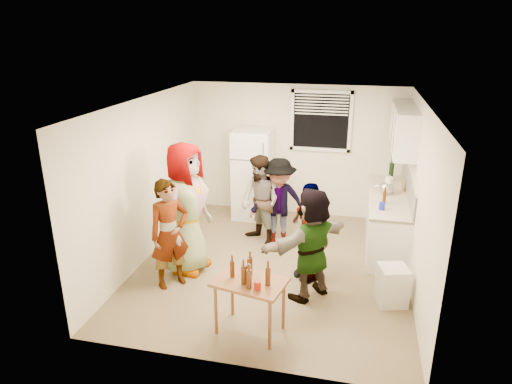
% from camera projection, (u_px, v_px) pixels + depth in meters
% --- Properties ---
extents(room, '(4.00, 4.50, 2.50)m').
position_uv_depth(room, '(273.00, 266.00, 7.03)').
color(room, silver).
rests_on(room, ground).
extents(window, '(1.12, 0.10, 1.06)m').
position_uv_depth(window, '(321.00, 121.00, 8.33)').
color(window, white).
rests_on(window, room).
extents(refrigerator, '(0.70, 0.70, 1.70)m').
position_uv_depth(refrigerator, '(253.00, 174.00, 8.62)').
color(refrigerator, white).
rests_on(refrigerator, ground).
extents(counter_lower, '(0.60, 2.20, 0.86)m').
position_uv_depth(counter_lower, '(386.00, 221.00, 7.58)').
color(counter_lower, white).
rests_on(counter_lower, ground).
extents(countertop, '(0.64, 2.22, 0.04)m').
position_uv_depth(countertop, '(389.00, 196.00, 7.43)').
color(countertop, beige).
rests_on(countertop, counter_lower).
extents(backsplash, '(0.03, 2.20, 0.36)m').
position_uv_depth(backsplash, '(409.00, 185.00, 7.30)').
color(backsplash, '#B1AAA1').
rests_on(backsplash, countertop).
extents(upper_cabinets, '(0.34, 1.60, 0.70)m').
position_uv_depth(upper_cabinets, '(404.00, 129.00, 7.22)').
color(upper_cabinets, white).
rests_on(upper_cabinets, room).
extents(kettle, '(0.32, 0.30, 0.22)m').
position_uv_depth(kettle, '(386.00, 194.00, 7.45)').
color(kettle, silver).
rests_on(kettle, countertop).
extents(paper_towel, '(0.13, 0.13, 0.28)m').
position_uv_depth(paper_towel, '(388.00, 193.00, 7.47)').
color(paper_towel, white).
rests_on(paper_towel, countertop).
extents(wine_bottle, '(0.08, 0.08, 0.33)m').
position_uv_depth(wine_bottle, '(390.00, 181.00, 8.06)').
color(wine_bottle, black).
rests_on(wine_bottle, countertop).
extents(beer_bottle_counter, '(0.05, 0.05, 0.20)m').
position_uv_depth(beer_bottle_counter, '(384.00, 204.00, 7.03)').
color(beer_bottle_counter, '#47230C').
rests_on(beer_bottle_counter, countertop).
extents(blue_cup, '(0.09, 0.09, 0.12)m').
position_uv_depth(blue_cup, '(381.00, 210.00, 6.80)').
color(blue_cup, '#1920C2').
rests_on(blue_cup, countertop).
extents(picture_frame, '(0.02, 0.19, 0.16)m').
position_uv_depth(picture_frame, '(402.00, 185.00, 7.61)').
color(picture_frame, gold).
rests_on(picture_frame, countertop).
extents(trash_bin, '(0.44, 0.44, 0.53)m').
position_uv_depth(trash_bin, '(392.00, 286.00, 6.00)').
color(trash_bin, beige).
rests_on(trash_bin, ground).
extents(serving_table, '(0.91, 0.70, 0.69)m').
position_uv_depth(serving_table, '(250.00, 331.00, 5.52)').
color(serving_table, brown).
rests_on(serving_table, ground).
extents(beer_bottle_table, '(0.06, 0.06, 0.21)m').
position_uv_depth(beer_bottle_table, '(232.00, 277.00, 5.37)').
color(beer_bottle_table, '#47230C').
rests_on(beer_bottle_table, serving_table).
extents(red_cup, '(0.08, 0.08, 0.11)m').
position_uv_depth(red_cup, '(257.00, 289.00, 5.11)').
color(red_cup, '#9A1C06').
rests_on(red_cup, serving_table).
extents(guest_grey, '(2.11, 1.31, 0.63)m').
position_uv_depth(guest_grey, '(190.00, 268.00, 6.95)').
color(guest_grey, '#969696').
rests_on(guest_grey, ground).
extents(guest_stripe, '(1.54, 1.49, 0.38)m').
position_uv_depth(guest_stripe, '(173.00, 284.00, 6.54)').
color(guest_stripe, '#141933').
rests_on(guest_stripe, ground).
extents(guest_back_left, '(1.56, 1.64, 0.58)m').
position_uv_depth(guest_back_left, '(260.00, 243.00, 7.78)').
color(guest_back_left, brown).
rests_on(guest_back_left, ground).
extents(guest_back_right, '(1.18, 1.62, 0.56)m').
position_uv_depth(guest_back_right, '(278.00, 243.00, 7.78)').
color(guest_back_right, '#3D3D43').
rests_on(guest_back_right, ground).
extents(guest_black, '(1.69, 1.59, 0.36)m').
position_uv_depth(guest_black, '(307.00, 277.00, 6.70)').
color(guest_black, black).
rests_on(guest_black, ground).
extents(guest_orange, '(2.11, 2.10, 0.46)m').
position_uv_depth(guest_orange, '(309.00, 295.00, 6.26)').
color(guest_orange, '#CF8548').
rests_on(guest_orange, ground).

